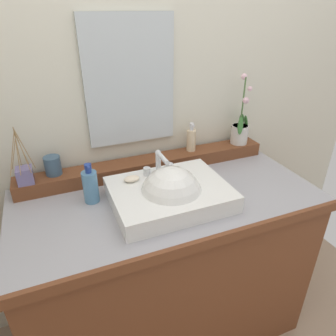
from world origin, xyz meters
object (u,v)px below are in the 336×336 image
Objects in this scene: soap_bar at (132,179)px; potted_plant at (240,130)px; reed_diffuser at (25,175)px; sink_basin at (170,196)px; soap_dispenser at (191,139)px; tumbler_cup at (53,166)px; lotion_bottle at (90,186)px.

potted_plant reaches higher than soap_bar.
potted_plant is 1.11m from reed_diffuser.
sink_basin is 0.18m from soap_bar.
sink_basin is 0.42m from soap_dispenser.
potted_plant is 0.99m from tumbler_cup.
reed_diffuser reaches higher than soap_bar.
reed_diffuser is (-1.11, -0.02, -0.04)m from potted_plant.
tumbler_cup is at bearing 125.99° from lotion_bottle.
reed_diffuser reaches higher than lotion_bottle.
soap_dispenser reaches higher than sink_basin.
potted_plant is at bearing 1.11° from reed_diffuser.
sink_basin is at bearing -40.29° from soap_bar.
sink_basin is 0.63m from reed_diffuser.
potted_plant is 0.29m from soap_dispenser.
lotion_bottle is at bearing -54.01° from tumbler_cup.
potted_plant is 0.87m from lotion_bottle.
reed_diffuser is (-0.56, 0.29, 0.07)m from sink_basin.
potted_plant is at bearing 16.23° from soap_bar.
tumbler_cup is at bearing 145.09° from soap_bar.
lotion_bottle is (0.25, -0.15, -0.03)m from reed_diffuser.
lotion_bottle is (-0.17, 0.03, -0.01)m from soap_bar.
soap_dispenser is at bearing 177.65° from potted_plant.
potted_plant reaches higher than soap_dispenser.
tumbler_cup is at bearing 17.39° from reed_diffuser.
sink_basin is 7.00× the size of soap_bar.
soap_bar is at bearing -151.57° from soap_dispenser.
soap_dispenser reaches higher than lotion_bottle.
soap_bar is 0.71m from potted_plant.
soap_dispenser is at bearing 28.43° from soap_bar.
tumbler_cup is (-0.70, 0.00, -0.02)m from soap_dispenser.
soap_dispenser is 0.59m from lotion_bottle.
lotion_bottle is (-0.56, -0.18, -0.05)m from soap_dispenser.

